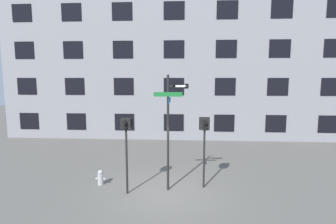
{
  "coord_description": "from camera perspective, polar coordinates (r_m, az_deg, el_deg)",
  "views": [
    {
      "loc": [
        0.71,
        -9.28,
        4.28
      ],
      "look_at": [
        0.11,
        0.33,
        3.02
      ],
      "focal_mm": 28.0,
      "sensor_mm": 36.0,
      "label": 1
    }
  ],
  "objects": [
    {
      "name": "building_facade",
      "position": [
        18.15,
        1.34,
        13.4
      ],
      "size": [
        24.0,
        0.64,
        12.33
      ],
      "color": "gray",
      "rests_on": "ground_plane"
    },
    {
      "name": "fire_hydrant",
      "position": [
        11.21,
        -14.48,
        -13.66
      ],
      "size": [
        0.39,
        0.23,
        0.61
      ],
      "color": "#A5A5A8",
      "rests_on": "ground_plane"
    },
    {
      "name": "pedestrian_signal_right",
      "position": [
        10.14,
        7.96,
        -4.38
      ],
      "size": [
        0.41,
        0.4,
        2.78
      ],
      "color": "black",
      "rests_on": "ground_plane"
    },
    {
      "name": "pedestrian_signal_left",
      "position": [
        9.64,
        -9.1,
        -4.8
      ],
      "size": [
        0.41,
        0.4,
        2.85
      ],
      "color": "black",
      "rests_on": "ground_plane"
    },
    {
      "name": "street_sign_pole",
      "position": [
        9.76,
        0.34,
        -2.48
      ],
      "size": [
        1.28,
        1.03,
        4.4
      ],
      "color": "black",
      "rests_on": "ground_plane"
    },
    {
      "name": "ground_plane",
      "position": [
        10.24,
        -0.77,
        -17.27
      ],
      "size": [
        60.0,
        60.0,
        0.0
      ],
      "primitive_type": "plane",
      "color": "#595651"
    }
  ]
}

